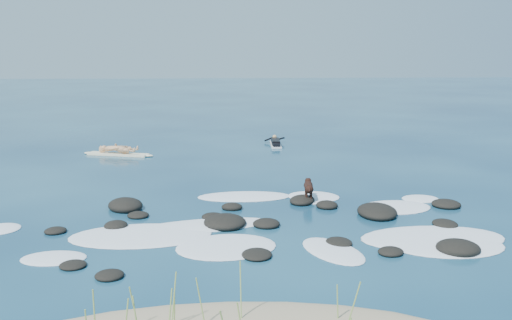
{
  "coord_description": "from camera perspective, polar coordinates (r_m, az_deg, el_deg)",
  "views": [
    {
      "loc": [
        -0.08,
        -16.44,
        4.92
      ],
      "look_at": [
        1.16,
        4.0,
        0.9
      ],
      "focal_mm": 40.0,
      "sensor_mm": 36.0,
      "label": 1
    }
  ],
  "objects": [
    {
      "name": "reef_rocks",
      "position": [
        16.5,
        2.85,
        -5.95
      ],
      "size": [
        12.62,
        6.89,
        0.45
      ],
      "color": "black",
      "rests_on": "ground"
    },
    {
      "name": "dune_grass",
      "position": [
        9.61,
        -5.4,
        -15.59
      ],
      "size": [
        4.31,
        1.9,
        1.17
      ],
      "color": "#81A04D",
      "rests_on": "ground"
    },
    {
      "name": "ground",
      "position": [
        17.16,
        -3.06,
        -5.57
      ],
      "size": [
        160.0,
        160.0,
        0.0
      ],
      "primitive_type": "plane",
      "color": "#0A2642",
      "rests_on": "ground"
    },
    {
      "name": "dog",
      "position": [
        18.63,
        5.28,
        -2.71
      ],
      "size": [
        0.36,
        1.16,
        0.74
      ],
      "rotation": [
        0.0,
        0.0,
        1.48
      ],
      "color": "black",
      "rests_on": "ground"
    },
    {
      "name": "standing_surfer_rig",
      "position": [
        27.29,
        -13.69,
        2.07
      ],
      "size": [
        3.43,
        1.39,
        1.99
      ],
      "rotation": [
        0.0,
        0.0,
        -0.28
      ],
      "color": "#F8EFC6",
      "rests_on": "ground"
    },
    {
      "name": "paddling_surfer_rig",
      "position": [
        29.43,
        1.96,
        1.76
      ],
      "size": [
        1.1,
        2.45,
        0.43
      ],
      "rotation": [
        0.0,
        0.0,
        1.54
      ],
      "color": "silver",
      "rests_on": "ground"
    },
    {
      "name": "breaking_foam",
      "position": [
        16.03,
        3.41,
        -6.76
      ],
      "size": [
        14.31,
        7.4,
        0.12
      ],
      "color": "white",
      "rests_on": "ground"
    }
  ]
}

